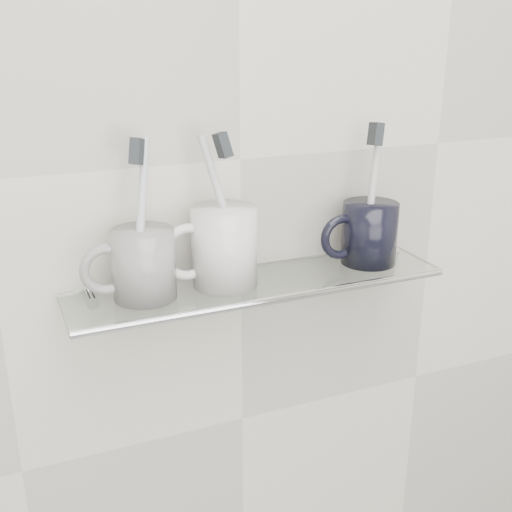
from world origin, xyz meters
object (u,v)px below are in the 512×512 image
shelf_glass (259,284)px  mug_left (144,264)px  mug_center (224,247)px  mug_right (369,233)px

shelf_glass → mug_left: mug_left is taller
mug_center → mug_right: size_ratio=1.19×
shelf_glass → mug_left: bearing=178.1°
mug_center → mug_right: bearing=13.2°
mug_left → mug_right: same height
shelf_glass → mug_right: 0.18m
mug_left → mug_right: 0.32m
shelf_glass → mug_left: (-0.15, 0.00, 0.05)m
mug_left → mug_center: bearing=-10.7°
mug_center → mug_right: 0.22m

